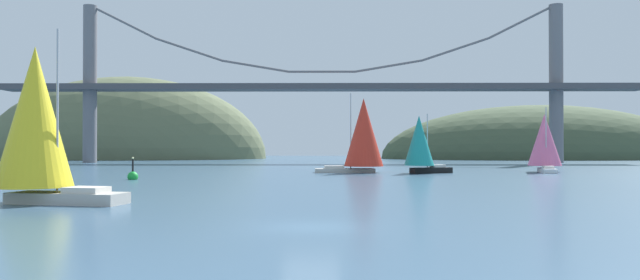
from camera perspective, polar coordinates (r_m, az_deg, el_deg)
name	(u,v)px	position (r m, az deg, el deg)	size (l,w,h in m)	color
ground_plane	(311,227)	(25.63, -0.90, -8.58)	(360.00, 360.00, 0.00)	#385670
headland_left	(126,158)	(169.78, -18.62, -1.73)	(78.25, 44.00, 45.48)	#5B6647
headland_right	(540,158)	(171.04, 20.84, -1.72)	(87.56, 44.00, 29.59)	#425138
suspension_bridge	(322,85)	(121.02, 0.22, 5.40)	(133.36, 6.00, 33.19)	slate
sailboat_yellow_sail	(37,122)	(40.07, -26.13, 1.64)	(8.78, 5.43, 10.81)	#B7B2A8
sailboat_scarlet_sail	(363,134)	(76.58, 4.23, 0.61)	(9.24, 5.53, 10.48)	#B7B2A8
sailboat_teal_sail	(420,142)	(75.27, 9.83, -0.24)	(7.08, 5.01, 7.70)	black
sailboat_pink_spinnaker	(545,141)	(83.57, 21.28, -0.11)	(5.21, 7.74, 8.67)	white
channel_buoy	(133,176)	(63.97, -17.98, -3.40)	(1.10, 1.10, 2.64)	green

